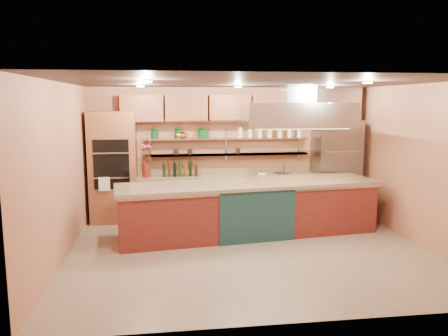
{
  "coord_description": "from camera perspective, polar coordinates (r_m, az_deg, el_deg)",
  "views": [
    {
      "loc": [
        -1.36,
        -6.99,
        2.5
      ],
      "look_at": [
        -0.29,
        1.0,
        1.26
      ],
      "focal_mm": 35.0,
      "sensor_mm": 36.0,
      "label": 1
    }
  ],
  "objects": [
    {
      "name": "copper_kettle",
      "position": [
        9.39,
        -5.41,
        4.3
      ],
      "size": [
        0.21,
        0.21,
        0.14
      ],
      "primitive_type": "ellipsoid",
      "rotation": [
        0.0,
        0.0,
        -0.24
      ],
      "color": "orange",
      "rests_on": "wall_shelf_upper"
    },
    {
      "name": "wall_shelf_upper",
      "position": [
        9.48,
        0.36,
        3.87
      ],
      "size": [
        3.6,
        0.26,
        0.03
      ],
      "primitive_type": "cube",
      "color": "#A5A8AC",
      "rests_on": "wall_back"
    },
    {
      "name": "ceiling",
      "position": [
        7.13,
        3.46,
        11.12
      ],
      "size": [
        6.0,
        5.0,
        0.02
      ],
      "primitive_type": "cube",
      "color": "black",
      "rests_on": "wall_back"
    },
    {
      "name": "wall_front",
      "position": [
        4.82,
        9.03,
        -4.58
      ],
      "size": [
        6.0,
        0.04,
        2.8
      ],
      "primitive_type": "cube",
      "color": "#B47455",
      "rests_on": "floor"
    },
    {
      "name": "floor",
      "position": [
        7.55,
        3.26,
        -10.72
      ],
      "size": [
        6.0,
        5.0,
        0.02
      ],
      "primitive_type": "cube",
      "color": "gray",
      "rests_on": "ground"
    },
    {
      "name": "island",
      "position": [
        8.26,
        3.26,
        -5.3
      ],
      "size": [
        4.89,
        1.63,
        1.0
      ],
      "primitive_type": "cube",
      "rotation": [
        0.0,
        0.0,
        0.12
      ],
      "color": "maroon",
      "rests_on": "floor"
    },
    {
      "name": "bar_faucet",
      "position": [
        9.7,
        7.8,
        -0.06
      ],
      "size": [
        0.04,
        0.04,
        0.21
      ],
      "primitive_type": "cylinder",
      "rotation": [
        0.0,
        0.0,
        0.28
      ],
      "color": "white",
      "rests_on": "back_counter"
    },
    {
      "name": "flower_vase",
      "position": [
        9.26,
        -10.11,
        -0.26
      ],
      "size": [
        0.19,
        0.19,
        0.29
      ],
      "primitive_type": "cylinder",
      "rotation": [
        0.0,
        0.0,
        -0.13
      ],
      "color": "maroon",
      "rests_on": "back_counter"
    },
    {
      "name": "wall_shelf_lower",
      "position": [
        9.52,
        0.35,
        1.77
      ],
      "size": [
        3.6,
        0.26,
        0.03
      ],
      "primitive_type": "cube",
      "color": "#A5A8AC",
      "rests_on": "wall_back"
    },
    {
      "name": "ceiling_downlights",
      "position": [
        7.32,
        3.15,
        10.82
      ],
      "size": [
        4.0,
        2.8,
        0.02
      ],
      "primitive_type": "cube",
      "color": "#FFE5A5",
      "rests_on": "ceiling"
    },
    {
      "name": "oven_stack",
      "position": [
        9.33,
        -14.24,
        0.12
      ],
      "size": [
        0.95,
        0.64,
        2.3
      ],
      "primitive_type": "cube",
      "color": "brown",
      "rests_on": "floor"
    },
    {
      "name": "upper_cabinets",
      "position": [
        9.41,
        0.71,
        7.8
      ],
      "size": [
        4.6,
        0.36,
        0.55
      ],
      "primitive_type": "cube",
      "color": "brown",
      "rests_on": "wall_back"
    },
    {
      "name": "wall_right",
      "position": [
        8.31,
        24.12,
        0.34
      ],
      "size": [
        0.04,
        5.0,
        2.8
      ],
      "primitive_type": "cube",
      "color": "#B47455",
      "rests_on": "floor"
    },
    {
      "name": "back_counter",
      "position": [
        9.5,
        0.49,
        -3.66
      ],
      "size": [
        3.84,
        0.64,
        0.93
      ],
      "primitive_type": "cube",
      "color": "tan",
      "rests_on": "floor"
    },
    {
      "name": "green_canister",
      "position": [
        9.42,
        -2.46,
        4.51
      ],
      "size": [
        0.19,
        0.19,
        0.19
      ],
      "primitive_type": "cylinder",
      "rotation": [
        0.0,
        0.0,
        -0.24
      ],
      "color": "#0D4015",
      "rests_on": "wall_shelf_upper"
    },
    {
      "name": "kitchen_scale",
      "position": [
        9.49,
        4.95,
        -0.55
      ],
      "size": [
        0.19,
        0.16,
        0.1
      ],
      "primitive_type": "cube",
      "rotation": [
        0.0,
        0.0,
        0.16
      ],
      "color": "white",
      "rests_on": "back_counter"
    },
    {
      "name": "wall_back",
      "position": [
        9.65,
        0.54,
        2.16
      ],
      "size": [
        6.0,
        0.04,
        2.8
      ],
      "primitive_type": "cube",
      "color": "#B47455",
      "rests_on": "floor"
    },
    {
      "name": "refrigerator",
      "position": [
        9.96,
        14.35,
        0.07
      ],
      "size": [
        0.95,
        0.72,
        2.1
      ],
      "primitive_type": "cube",
      "color": "slate",
      "rests_on": "floor"
    },
    {
      "name": "range_hood",
      "position": [
        8.24,
        9.56,
        6.86
      ],
      "size": [
        2.0,
        1.0,
        0.45
      ],
      "primitive_type": "cube",
      "color": "#A5A8AC",
      "rests_on": "ceiling"
    },
    {
      "name": "wall_left",
      "position": [
        7.26,
        -20.57,
        -0.55
      ],
      "size": [
        0.04,
        5.0,
        2.8
      ],
      "primitive_type": "cube",
      "color": "#B47455",
      "rests_on": "floor"
    },
    {
      "name": "oil_bottle_cluster",
      "position": [
        9.26,
        -5.76,
        -0.3
      ],
      "size": [
        0.83,
        0.41,
        0.26
      ],
      "primitive_type": "cube",
      "rotation": [
        0.0,
        0.0,
        0.24
      ],
      "color": "black",
      "rests_on": "back_counter"
    }
  ]
}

